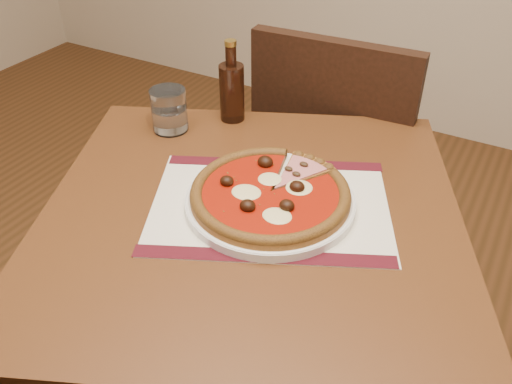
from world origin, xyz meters
TOP-DOWN VIEW (x-y plane):
  - table at (0.05, 1.14)m, footprint 1.06×1.06m
  - chair_far at (0.01, 1.73)m, footprint 0.46×0.46m
  - placemat at (0.07, 1.17)m, footprint 0.55×0.49m
  - plate at (0.07, 1.17)m, footprint 0.33×0.33m
  - pizza at (0.07, 1.17)m, footprint 0.31×0.31m
  - ham_slice at (0.10, 1.25)m, footprint 0.10×0.15m
  - water_glass at (-0.27, 1.32)m, footprint 0.11×0.11m
  - bottle at (-0.17, 1.43)m, footprint 0.06×0.06m

SIDE VIEW (x-z plane):
  - chair_far at x=0.01m, z-range 0.07..0.99m
  - table at x=0.05m, z-range 0.27..1.02m
  - placemat at x=0.07m, z-range 0.75..0.75m
  - plate at x=0.07m, z-range 0.75..0.77m
  - ham_slice at x=0.10m, z-range 0.77..0.79m
  - pizza at x=0.07m, z-range 0.76..0.80m
  - water_glass at x=-0.27m, z-range 0.75..0.85m
  - bottle at x=-0.17m, z-range 0.73..0.93m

